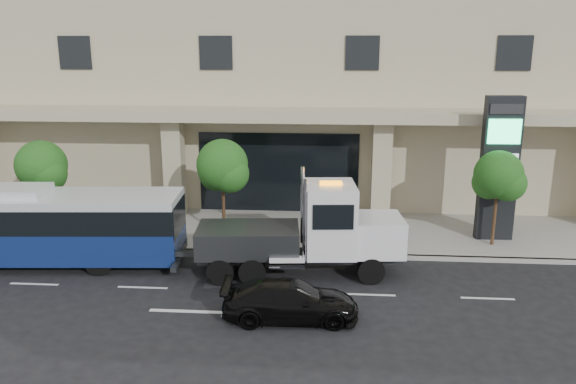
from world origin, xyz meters
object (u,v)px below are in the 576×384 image
Objects in this scene: signage_pylon at (499,168)px; tow_truck at (309,233)px; city_bus at (21,225)px; black_sedan at (290,301)px.

tow_truck is at bearing -153.40° from signage_pylon.
black_sedan is at bearing -23.60° from city_bus.
city_bus is 11.43m from black_sedan.
tow_truck is (11.20, -0.15, 0.02)m from city_bus.
signage_pylon reaches higher than black_sedan.
tow_truck is 9.12m from signage_pylon.
signage_pylon reaches higher than tow_truck.
black_sedan is 11.78m from signage_pylon.
tow_truck is at bearing -9.95° from black_sedan.
city_bus is at bearing -169.59° from signage_pylon.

